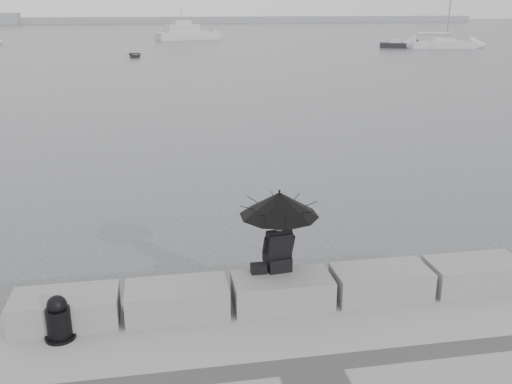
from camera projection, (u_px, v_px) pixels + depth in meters
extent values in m
plane|color=#434548|center=(276.00, 317.00, 9.95)|extent=(360.00, 360.00, 0.00)
cube|color=slate|center=(65.00, 309.00, 8.73)|extent=(1.60, 0.80, 0.50)
cube|color=slate|center=(177.00, 300.00, 9.01)|extent=(1.60, 0.80, 0.50)
cube|color=slate|center=(282.00, 291.00, 9.29)|extent=(1.60, 0.80, 0.50)
cube|color=slate|center=(381.00, 282.00, 9.57)|extent=(1.60, 0.80, 0.50)
cube|color=slate|center=(474.00, 274.00, 9.85)|extent=(1.60, 0.80, 0.50)
sphere|color=#726056|center=(279.00, 225.00, 9.25)|extent=(0.21, 0.21, 0.21)
cylinder|color=black|center=(279.00, 221.00, 9.22)|extent=(0.02, 0.02, 1.00)
cone|color=black|center=(279.00, 204.00, 9.13)|extent=(1.30, 1.30, 0.39)
sphere|color=black|center=(279.00, 191.00, 9.06)|extent=(0.04, 0.04, 0.04)
cube|color=black|center=(259.00, 268.00, 9.32)|extent=(0.26, 0.15, 0.17)
cylinder|color=black|center=(61.00, 337.00, 8.41)|extent=(0.45, 0.45, 0.06)
cylinder|color=black|center=(59.00, 324.00, 8.34)|extent=(0.36, 0.36, 0.50)
sphere|color=black|center=(57.00, 305.00, 8.24)|extent=(0.29, 0.29, 0.29)
cube|color=gray|center=(158.00, 20.00, 154.52)|extent=(180.00, 6.00, 1.60)
cube|color=silver|center=(442.00, 45.00, 69.07)|extent=(8.00, 3.75, 0.90)
cube|color=silver|center=(443.00, 40.00, 68.88)|extent=(2.94, 2.06, 0.50)
cylinder|color=gray|center=(443.00, 34.00, 68.67)|extent=(4.27, 0.88, 0.10)
cube|color=silver|center=(188.00, 36.00, 84.90)|extent=(9.89, 5.78, 1.20)
cube|color=silver|center=(188.00, 29.00, 84.55)|extent=(5.21, 3.65, 1.20)
cube|color=silver|center=(188.00, 22.00, 84.26)|extent=(2.77, 2.30, 0.60)
cylinder|color=gray|center=(188.00, 14.00, 83.92)|extent=(0.08, 0.08, 1.60)
cube|color=black|center=(400.00, 46.00, 69.48)|extent=(5.08, 3.01, 0.70)
cube|color=silver|center=(400.00, 42.00, 69.32)|extent=(1.75, 1.59, 0.50)
imported|color=slate|center=(135.00, 55.00, 57.52)|extent=(2.96, 1.49, 0.48)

